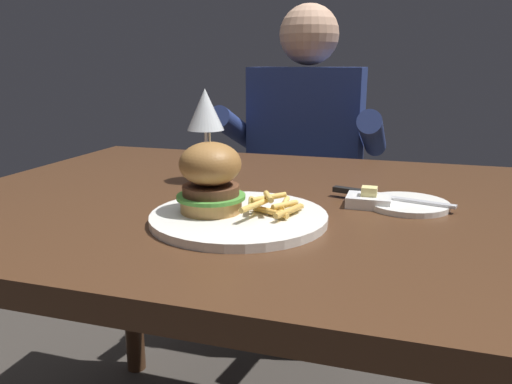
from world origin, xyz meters
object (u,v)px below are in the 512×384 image
Objects in this scene: wine_glass at (205,112)px; butter_dish at (369,200)px; main_plate at (239,217)px; burger_sandwich at (212,177)px; diner_person at (305,192)px; table_knife at (380,196)px; bread_plate at (408,204)px.

wine_glass is 0.40m from butter_dish.
main_plate is at bearing -57.44° from wine_glass.
wine_glass is at bearing 114.59° from burger_sandwich.
butter_dish is 0.07× the size of diner_person.
butter_dish reaches higher than table_knife.
main_plate is at bearing -139.01° from table_knife.
wine_glass is at bearing 169.50° from table_knife.
table_knife is 0.79m from diner_person.
burger_sandwich reaches higher than table_knife.
table_knife reaches higher than main_plate.
wine_glass is at bearing 164.42° from butter_dish.
diner_person is (-0.28, 0.71, -0.19)m from table_knife.
main_plate is 1.44× the size of wine_glass.
butter_dish is at bearing 38.47° from main_plate.
burger_sandwich is at bearing -147.01° from butter_dish.
burger_sandwich reaches higher than bread_plate.
main_plate is 0.25× the size of diner_person.
butter_dish is (-0.02, -0.03, -0.00)m from table_knife.
burger_sandwich is 0.58× the size of table_knife.
main_plate is at bearing -141.53° from butter_dish.
main_plate is 0.31m from bread_plate.
diner_person reaches higher than burger_sandwich.
table_knife is (0.26, 0.19, -0.06)m from burger_sandwich.
wine_glass is 1.37× the size of bread_plate.
bread_plate is 0.66× the size of table_knife.
burger_sandwich is (-0.05, -0.00, 0.06)m from main_plate.
burger_sandwich is at bearing -150.66° from bread_plate.
wine_glass reaches higher than butter_dish.
burger_sandwich is 0.36m from bread_plate.
diner_person reaches higher than wine_glass.
table_knife is (-0.05, 0.01, 0.01)m from bread_plate.
main_plate is 0.33m from wine_glass.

